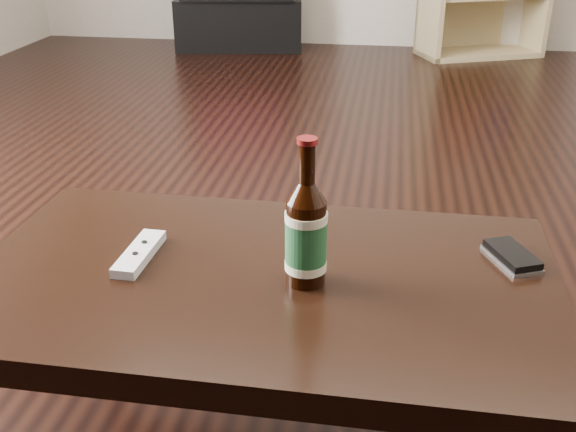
# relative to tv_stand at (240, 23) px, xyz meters

# --- Properties ---
(floor) EXTENTS (5.00, 6.00, 0.01)m
(floor) POSITION_rel_tv_stand_xyz_m (0.97, -2.78, -0.18)
(floor) COLOR black
(floor) RESTS_ON ground
(tv_stand) EXTENTS (0.90, 0.54, 0.34)m
(tv_stand) POSITION_rel_tv_stand_xyz_m (0.00, 0.00, 0.00)
(tv_stand) COLOR black
(tv_stand) RESTS_ON floor
(coffee_table) EXTENTS (1.03, 0.60, 0.38)m
(coffee_table) POSITION_rel_tv_stand_xyz_m (0.86, -3.68, 0.16)
(coffee_table) COLOR black
(coffee_table) RESTS_ON floor
(beer_bottle) EXTENTS (0.09, 0.09, 0.26)m
(beer_bottle) POSITION_rel_tv_stand_xyz_m (0.93, -3.70, 0.30)
(beer_bottle) COLOR black
(beer_bottle) RESTS_ON coffee_table
(phone) EXTENTS (0.10, 0.13, 0.02)m
(phone) POSITION_rel_tv_stand_xyz_m (1.29, -3.57, 0.22)
(phone) COLOR #A9A9AB
(phone) RESTS_ON coffee_table
(remote) EXTENTS (0.05, 0.16, 0.02)m
(remote) POSITION_rel_tv_stand_xyz_m (0.63, -3.66, 0.22)
(remote) COLOR silver
(remote) RESTS_ON coffee_table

